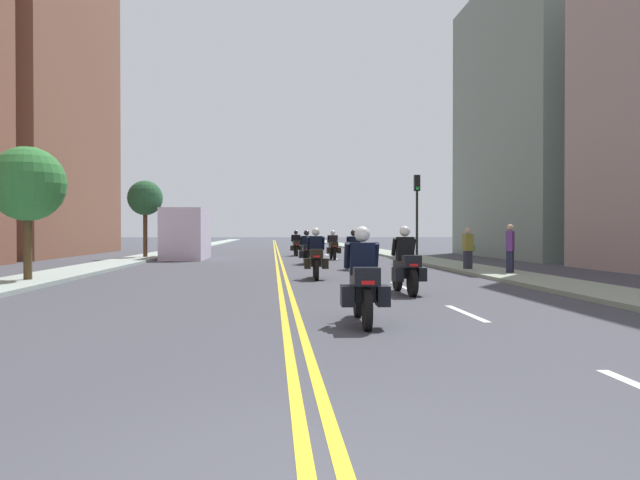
# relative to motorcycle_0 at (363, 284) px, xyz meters

# --- Properties ---
(ground_plane) EXTENTS (264.00, 264.00, 0.00)m
(ground_plane) POSITION_rel_motorcycle_0_xyz_m (-1.14, 41.25, -0.66)
(ground_plane) COLOR #3D3F47
(sidewalk_left) EXTENTS (2.14, 144.00, 0.12)m
(sidewalk_left) POSITION_rel_motorcycle_0_xyz_m (-8.75, 41.25, -0.60)
(sidewalk_left) COLOR #94A59F
(sidewalk_left) RESTS_ON ground
(sidewalk_right) EXTENTS (2.14, 144.00, 0.12)m
(sidewalk_right) POSITION_rel_motorcycle_0_xyz_m (6.46, 41.25, -0.60)
(sidewalk_right) COLOR gray
(sidewalk_right) RESTS_ON ground
(centreline_yellow_inner) EXTENTS (0.12, 132.00, 0.01)m
(centreline_yellow_inner) POSITION_rel_motorcycle_0_xyz_m (-1.26, 41.25, -0.66)
(centreline_yellow_inner) COLOR yellow
(centreline_yellow_inner) RESTS_ON ground
(centreline_yellow_outer) EXTENTS (0.12, 132.00, 0.01)m
(centreline_yellow_outer) POSITION_rel_motorcycle_0_xyz_m (-1.02, 41.25, -0.66)
(centreline_yellow_outer) COLOR yellow
(centreline_yellow_outer) RESTS_ON ground
(lane_dashes_white) EXTENTS (0.14, 56.40, 0.01)m
(lane_dashes_white) POSITION_rel_motorcycle_0_xyz_m (2.12, 22.25, -0.66)
(lane_dashes_white) COLOR silver
(lane_dashes_white) RESTS_ON ground
(building_left_1) EXTENTS (8.85, 18.41, 31.42)m
(building_left_1) POSITION_rel_motorcycle_0_xyz_m (-18.09, 32.18, 15.05)
(building_left_1) COLOR brown
(building_left_1) RESTS_ON ground
(building_right_1) EXTENTS (6.67, 14.96, 16.65)m
(building_right_1) POSITION_rel_motorcycle_0_xyz_m (14.71, 26.21, 7.66)
(building_right_1) COLOR gray
(building_right_1) RESTS_ON ground
(motorcycle_0) EXTENTS (0.78, 2.23, 1.61)m
(motorcycle_0) POSITION_rel_motorcycle_0_xyz_m (0.00, 0.00, 0.00)
(motorcycle_0) COLOR black
(motorcycle_0) RESTS_ON ground
(motorcycle_1) EXTENTS (0.77, 2.16, 1.67)m
(motorcycle_1) POSITION_rel_motorcycle_0_xyz_m (1.76, 4.85, 0.00)
(motorcycle_1) COLOR black
(motorcycle_1) RESTS_ON ground
(motorcycle_2) EXTENTS (0.77, 2.18, 1.66)m
(motorcycle_2) POSITION_rel_motorcycle_0_xyz_m (-0.08, 9.87, 0.00)
(motorcycle_2) COLOR black
(motorcycle_2) RESTS_ON ground
(motorcycle_3) EXTENTS (0.77, 2.11, 1.61)m
(motorcycle_3) POSITION_rel_motorcycle_0_xyz_m (1.81, 14.82, 0.00)
(motorcycle_3) COLOR black
(motorcycle_3) RESTS_ON ground
(motorcycle_4) EXTENTS (0.77, 2.18, 1.61)m
(motorcycle_4) POSITION_rel_motorcycle_0_xyz_m (0.12, 19.00, -0.02)
(motorcycle_4) COLOR black
(motorcycle_4) RESTS_ON ground
(motorcycle_5) EXTENTS (0.77, 2.15, 1.62)m
(motorcycle_5) POSITION_rel_motorcycle_0_xyz_m (1.84, 23.88, 0.01)
(motorcycle_5) COLOR black
(motorcycle_5) RESTS_ON ground
(motorcycle_6) EXTENTS (0.78, 2.12, 1.62)m
(motorcycle_6) POSITION_rel_motorcycle_0_xyz_m (0.02, 29.35, -0.00)
(motorcycle_6) COLOR black
(motorcycle_6) RESTS_ON ground
(traffic_light_near) EXTENTS (0.28, 0.38, 4.38)m
(traffic_light_near) POSITION_rel_motorcycle_0_xyz_m (5.79, 20.80, 2.37)
(traffic_light_near) COLOR black
(traffic_light_near) RESTS_ON ground
(pedestrian_0) EXTENTS (0.51, 0.32, 1.67)m
(pedestrian_0) POSITION_rel_motorcycle_0_xyz_m (5.93, 13.03, 0.20)
(pedestrian_0) COLOR #292B38
(pedestrian_0) RESTS_ON ground
(pedestrian_1) EXTENTS (0.39, 0.42, 1.78)m
(pedestrian_1) POSITION_rel_motorcycle_0_xyz_m (6.65, 10.67, 0.26)
(pedestrian_1) COLOR #21233A
(pedestrian_1) RESTS_ON ground
(street_tree_0) EXTENTS (2.19, 2.19, 4.03)m
(street_tree_0) POSITION_rel_motorcycle_0_xyz_m (-8.65, 8.82, 2.25)
(street_tree_0) COLOR #503B22
(street_tree_0) RESTS_ON ground
(street_tree_1) EXTENTS (1.96, 1.96, 4.41)m
(street_tree_1) POSITION_rel_motorcycle_0_xyz_m (-8.60, 25.60, 2.73)
(street_tree_1) COLOR #523726
(street_tree_1) RESTS_ON ground
(parked_truck) EXTENTS (2.20, 6.50, 2.80)m
(parked_truck) POSITION_rel_motorcycle_0_xyz_m (-6.28, 25.75, 0.61)
(parked_truck) COLOR beige
(parked_truck) RESTS_ON ground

